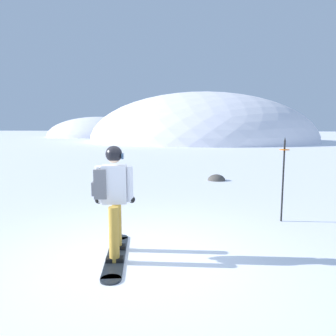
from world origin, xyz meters
name	(u,v)px	position (x,y,z in m)	size (l,w,h in m)	color
ground_plane	(139,258)	(0.00, 0.00, 0.00)	(300.00, 300.00, 0.00)	white
ridge_peak_main	(201,141)	(-2.93, 40.17, 0.00)	(31.12, 28.01, 13.50)	white
ridge_peak_far	(99,137)	(-25.30, 55.89, 0.00)	(20.81, 18.73, 8.11)	white
snowboarder_main	(113,198)	(-0.39, -0.02, 0.92)	(0.70, 1.78, 1.71)	black
piste_marker_near	(283,174)	(2.43, 2.40, 1.02)	(0.20, 0.20, 1.78)	black
rock_dark	(216,180)	(0.84, 7.30, 0.00)	(0.66, 0.56, 0.46)	#4C4742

